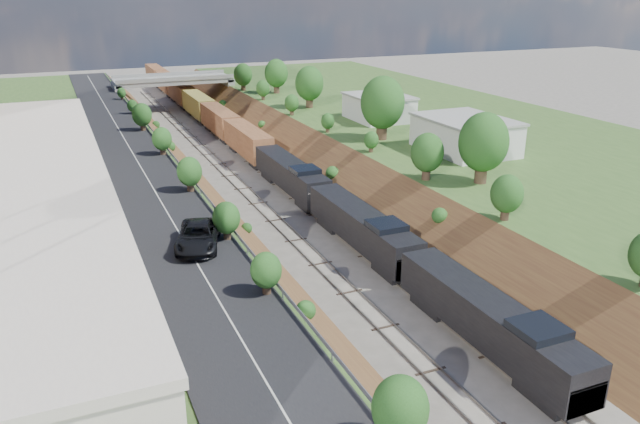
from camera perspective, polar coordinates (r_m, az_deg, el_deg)
platform_right at (r=94.25m, az=14.78°, el=5.59°), size 44.00×180.00×5.00m
embankment_left at (r=77.01m, az=-12.37°, el=0.69°), size 10.00×180.00×10.00m
embankment_right at (r=83.56m, az=2.55°, el=2.66°), size 10.00×180.00×10.00m
rail_left_track at (r=78.82m, az=-6.40°, el=1.55°), size 1.58×180.00×0.18m
rail_right_track at (r=80.38m, az=-2.86°, el=2.02°), size 1.58×180.00×0.18m
road at (r=74.90m, az=-16.03°, el=3.88°), size 8.00×180.00×0.10m
guardrail at (r=75.15m, az=-12.95°, el=4.60°), size 0.10×171.00×0.70m
commercial_building at (r=52.52m, az=-26.50°, el=-0.27°), size 14.30×62.30×7.00m
overpass at (r=137.34m, az=-13.24°, el=11.09°), size 24.50×8.30×7.40m
white_building_near at (r=81.41m, az=13.12°, el=6.80°), size 9.00×12.00×4.00m
white_building_far at (r=99.39m, az=5.39°, el=9.42°), size 8.00×10.00×3.60m
tree_right_large at (r=67.74m, az=14.73°, el=6.15°), size 5.25×5.25×7.61m
tree_left_crest at (r=38.33m, az=-2.18°, el=-7.61°), size 2.45×2.45×3.55m
freight_train at (r=110.19m, az=-8.96°, el=8.11°), size 3.15×160.07×4.68m
suv at (r=50.57m, az=-11.08°, el=-2.17°), size 5.16×7.52×1.91m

